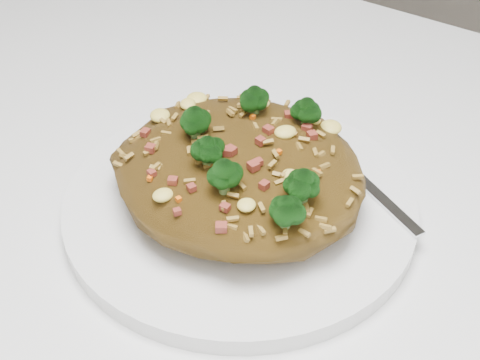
% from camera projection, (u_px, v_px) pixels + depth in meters
% --- Properties ---
extents(plate, '(0.25, 0.25, 0.01)m').
position_uv_depth(plate, '(240.00, 203.00, 0.48)').
color(plate, white).
rests_on(plate, dining_table).
extents(fried_rice, '(0.18, 0.16, 0.07)m').
position_uv_depth(fried_rice, '(241.00, 162.00, 0.46)').
color(fried_rice, brown).
rests_on(fried_rice, plate).
extents(fork, '(0.15, 0.09, 0.00)m').
position_uv_depth(fork, '(355.00, 174.00, 0.49)').
color(fork, silver).
rests_on(fork, plate).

